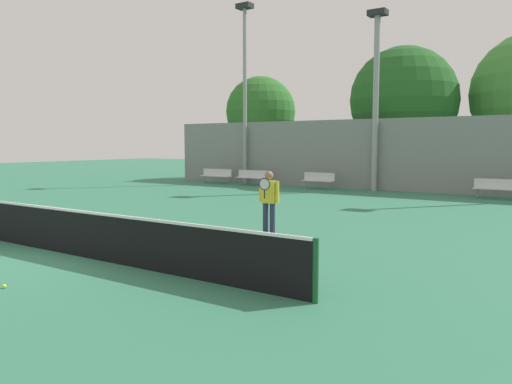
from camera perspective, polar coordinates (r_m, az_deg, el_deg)
The scene contains 13 objects.
ground_plane at distance 11.46m, azimuth -20.80°, elevation -6.62°, with size 100.00×100.00×0.00m, color #337556.
tennis_net at distance 11.37m, azimuth -20.89°, elevation -4.18°, with size 11.94×0.09×0.97m.
tennis_player at distance 12.72m, azimuth 1.48°, elevation -0.81°, with size 0.54×0.44×1.65m.
bench_courtside_near at distance 29.57m, azimuth -4.56°, elevation 2.02°, with size 2.09×0.40×0.85m.
bench_courtside_far at distance 23.40m, azimuth 25.90°, elevation 0.54°, with size 1.91×0.40×0.85m.
bench_adjacent_court at distance 25.94m, azimuth 7.15°, elevation 1.49°, with size 1.74×0.40×0.85m.
bench_by_gate at distance 28.07m, azimuth -0.49°, elevation 1.84°, with size 1.93×0.40×0.85m.
light_pole_near_left at distance 29.57m, azimuth -1.29°, elevation 13.15°, with size 0.90×0.60×10.29m.
light_pole_center_back at distance 25.74m, azimuth 13.55°, elevation 11.42°, with size 0.90×0.60×8.81m.
tennis_ball at distance 9.21m, azimuth -26.83°, elevation -9.59°, with size 0.07×0.07×0.07m.
back_fence at distance 25.94m, azimuth 13.18°, elevation 4.19°, with size 25.29×0.06×3.59m.
tree_green_tall at distance 30.05m, azimuth 16.51°, elevation 9.99°, with size 6.07×6.07×7.83m.
tree_green_broad at distance 34.08m, azimuth 0.53°, elevation 9.17°, with size 4.69×4.69×6.85m.
Camera 1 is at (9.19, -6.43, 2.34)m, focal length 35.00 mm.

